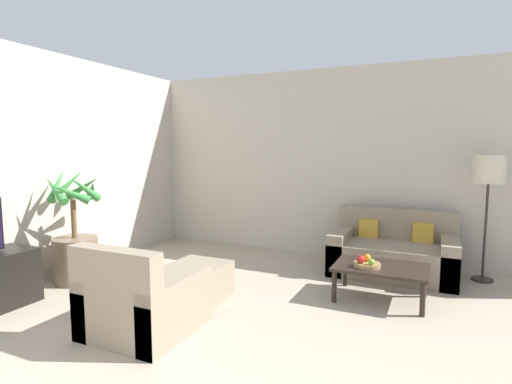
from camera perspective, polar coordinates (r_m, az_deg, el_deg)
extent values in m
cube|color=#BCB2A3|center=(5.81, 14.62, 3.93)|extent=(7.98, 0.06, 2.70)
cylinder|color=brown|center=(5.20, -24.34, -8.81)|extent=(0.50, 0.50, 0.53)
cylinder|color=brown|center=(5.10, -24.59, -3.45)|extent=(0.06, 0.06, 0.46)
cone|color=#38843D|center=(4.91, -23.32, 0.52)|extent=(0.10, 0.44, 0.35)
cone|color=#38843D|center=(5.07, -22.38, 0.34)|extent=(0.43, 0.37, 0.29)
cone|color=#38843D|center=(5.22, -23.45, 0.63)|extent=(0.47, 0.20, 0.32)
cone|color=#38843D|center=(5.22, -25.28, 0.99)|extent=(0.27, 0.42, 0.39)
cone|color=#38843D|center=(5.12, -26.52, 0.90)|extent=(0.27, 0.41, 0.40)
cone|color=#38843D|center=(4.97, -26.77, 0.34)|extent=(0.46, 0.20, 0.34)
cone|color=#38843D|center=(4.85, -25.22, -0.05)|extent=(0.43, 0.37, 0.29)
cube|color=gray|center=(5.29, 18.90, -9.07)|extent=(1.47, 0.87, 0.40)
cube|color=gray|center=(5.55, 19.42, -4.25)|extent=(1.47, 0.16, 0.38)
cube|color=gray|center=(5.37, 12.11, -7.98)|extent=(0.20, 0.87, 0.52)
cube|color=gray|center=(5.26, 25.91, -8.79)|extent=(0.20, 0.87, 0.52)
cube|color=gold|center=(5.49, 15.83, -5.01)|extent=(0.24, 0.12, 0.24)
cube|color=gold|center=(5.43, 22.77, -5.38)|extent=(0.24, 0.12, 0.24)
cylinder|color=#2D2823|center=(5.56, 29.59, -10.81)|extent=(0.24, 0.24, 0.03)
cylinder|color=#2D2823|center=(5.42, 29.92, -4.90)|extent=(0.03, 0.03, 1.14)
cylinder|color=beige|center=(5.34, 30.35, 2.84)|extent=(0.35, 0.35, 0.32)
cylinder|color=black|center=(4.25, 11.11, -13.11)|extent=(0.05, 0.05, 0.33)
cylinder|color=black|center=(4.15, 22.72, -13.97)|extent=(0.05, 0.05, 0.33)
cylinder|color=black|center=(4.75, 12.67, -11.05)|extent=(0.05, 0.05, 0.33)
cylinder|color=black|center=(4.67, 22.96, -11.74)|extent=(0.05, 0.05, 0.33)
cube|color=black|center=(4.38, 17.40, -10.23)|extent=(0.92, 0.63, 0.03)
cylinder|color=#997A4C|center=(4.30, 15.60, -9.98)|extent=(0.27, 0.27, 0.04)
sphere|color=red|center=(4.25, 14.73, -9.28)|extent=(0.08, 0.08, 0.08)
sphere|color=olive|center=(4.22, 16.16, -9.56)|extent=(0.06, 0.06, 0.06)
sphere|color=orange|center=(4.35, 15.61, -9.00)|extent=(0.07, 0.07, 0.07)
cube|color=gray|center=(3.71, -15.48, -15.51)|extent=(0.82, 0.85, 0.41)
cube|color=gray|center=(3.34, -19.56, -10.87)|extent=(0.82, 0.16, 0.39)
cube|color=gray|center=(3.90, -19.34, -13.74)|extent=(0.16, 0.85, 0.51)
cube|color=gray|center=(3.50, -11.18, -15.87)|extent=(0.16, 0.85, 0.51)
cube|color=gray|center=(4.32, -8.26, -12.47)|extent=(0.57, 0.56, 0.37)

